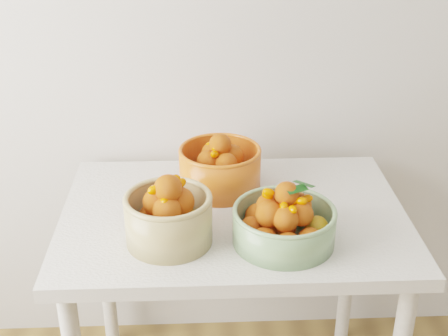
{
  "coord_description": "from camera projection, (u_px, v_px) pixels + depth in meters",
  "views": [
    {
      "loc": [
        -0.31,
        0.03,
        1.67
      ],
      "look_at": [
        -0.25,
        1.54,
        0.92
      ],
      "focal_mm": 50.0,
      "sensor_mm": 36.0,
      "label": 1
    }
  ],
  "objects": [
    {
      "name": "bowl_green",
      "position": [
        284.0,
        222.0,
        1.64
      ],
      "size": [
        0.35,
        0.35,
        0.18
      ],
      "rotation": [
        0.0,
        0.0,
        -0.37
      ],
      "color": "#7EA270",
      "rests_on": "table"
    },
    {
      "name": "bowl_orange",
      "position": [
        220.0,
        167.0,
        1.91
      ],
      "size": [
        0.26,
        0.26,
        0.18
      ],
      "rotation": [
        0.0,
        0.0,
        -0.04
      ],
      "color": "#E4551B",
      "rests_on": "table"
    },
    {
      "name": "bowl_cream",
      "position": [
        169.0,
        217.0,
        1.64
      ],
      "size": [
        0.31,
        0.31,
        0.2
      ],
      "rotation": [
        0.0,
        0.0,
        0.4
      ],
      "color": "tan",
      "rests_on": "table"
    },
    {
      "name": "table",
      "position": [
        233.0,
        239.0,
        1.86
      ],
      "size": [
        1.0,
        0.7,
        0.75
      ],
      "color": "silver",
      "rests_on": "ground"
    }
  ]
}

